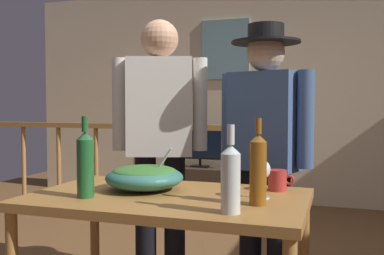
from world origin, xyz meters
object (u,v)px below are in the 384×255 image
at_px(wine_bottle_amber, 258,168).
at_px(tv_console, 200,185).
at_px(wine_glass, 262,171).
at_px(mug_red, 278,180).
at_px(wine_bottle_green, 85,163).
at_px(salad_bowl, 144,176).
at_px(framed_picture, 225,49).
at_px(person_standing_right, 265,140).
at_px(wine_bottle_clear, 231,177).
at_px(person_standing_left, 160,131).
at_px(serving_table, 168,213).
at_px(flat_screen_tv, 199,146).
at_px(stair_railing, 157,160).

bearing_deg(wine_bottle_amber, tv_console, 111.30).
relative_size(wine_glass, mug_red, 1.35).
bearing_deg(wine_bottle_green, salad_bowl, 54.51).
xyz_separation_m(tv_console, wine_bottle_green, (0.49, -3.24, 0.68)).
bearing_deg(framed_picture, salad_bowl, -82.46).
bearing_deg(wine_bottle_green, person_standing_right, 53.11).
bearing_deg(wine_glass, framed_picture, 106.74).
height_order(salad_bowl, wine_bottle_clear, wine_bottle_clear).
height_order(person_standing_left, person_standing_right, person_standing_left).
relative_size(serving_table, mug_red, 9.99).
distance_m(wine_glass, wine_bottle_clear, 0.31).
distance_m(flat_screen_tv, person_standing_right, 2.63).
distance_m(wine_glass, wine_bottle_green, 0.76).
distance_m(wine_bottle_green, person_standing_left, 0.86).
relative_size(flat_screen_tv, mug_red, 4.73).
xyz_separation_m(serving_table, wine_glass, (0.41, 0.06, 0.20)).
height_order(stair_railing, person_standing_right, person_standing_right).
height_order(serving_table, person_standing_right, person_standing_right).
bearing_deg(serving_table, mug_red, 29.11).
height_order(tv_console, wine_bottle_clear, wine_bottle_clear).
bearing_deg(wine_bottle_clear, framed_picture, 104.44).
height_order(stair_railing, mug_red, stair_railing).
bearing_deg(stair_railing, framed_picture, 75.46).
relative_size(salad_bowl, wine_glass, 2.23).
xyz_separation_m(tv_console, salad_bowl, (0.66, -3.00, 0.60)).
distance_m(tv_console, wine_bottle_amber, 3.45).
height_order(wine_bottle_amber, person_standing_right, person_standing_right).
bearing_deg(wine_bottle_amber, serving_table, 170.24).
relative_size(framed_picture, wine_bottle_clear, 2.15).
bearing_deg(person_standing_left, wine_bottle_green, 71.62).
bearing_deg(wine_bottle_clear, serving_table, 145.27).
relative_size(framed_picture, serving_table, 0.58).
distance_m(stair_railing, person_standing_right, 1.88).
distance_m(framed_picture, mug_red, 3.44).
bearing_deg(wine_bottle_amber, flat_screen_tv, 111.50).
distance_m(wine_bottle_clear, mug_red, 0.51).
distance_m(flat_screen_tv, person_standing_left, 2.42).
height_order(wine_bottle_amber, mug_red, wine_bottle_amber).
bearing_deg(serving_table, flat_screen_tv, 104.90).
bearing_deg(wine_glass, mug_red, 77.00).
bearing_deg(wine_glass, wine_bottle_amber, -87.02).
height_order(tv_console, wine_glass, wine_glass).
xyz_separation_m(framed_picture, mug_red, (1.04, -3.11, -1.02)).
bearing_deg(mug_red, serving_table, -150.89).
xyz_separation_m(stair_railing, salad_bowl, (0.78, -1.98, 0.19)).
xyz_separation_m(stair_railing, wine_glass, (1.33, -1.99, 0.24)).
bearing_deg(flat_screen_tv, wine_bottle_amber, -68.50).
bearing_deg(salad_bowl, tv_console, 102.45).
bearing_deg(wine_bottle_green, framed_picture, 94.30).
bearing_deg(framed_picture, wine_bottle_clear, -75.56).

